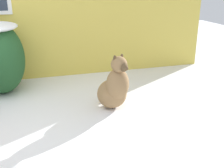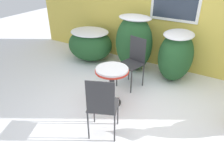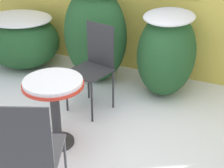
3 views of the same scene
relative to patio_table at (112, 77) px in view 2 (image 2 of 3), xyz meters
The scene contains 8 objects.
ground_plane 0.70m from the patio_table, 17.68° to the right, with size 16.00×16.00×0.00m, color white.
house_wall 2.34m from the patio_table, 79.23° to the left, with size 8.00×0.10×3.13m.
shrub_left 2.13m from the patio_table, 136.87° to the left, with size 1.17×1.03×0.80m.
shrub_middle 1.53m from the patio_table, 102.27° to the left, with size 0.88×0.63×1.30m.
shrub_right 1.66m from the patio_table, 66.49° to the left, with size 0.72×0.91×1.08m.
patio_table is the anchor object (origin of this frame).
patio_chair_near_table 0.82m from the patio_table, 89.57° to the left, with size 0.51×0.51×1.02m.
patio_chair_far_side 0.85m from the patio_table, 67.99° to the right, with size 0.56×0.56×1.02m.
Camera 2 is at (1.36, -2.74, 2.39)m, focal length 35.00 mm.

